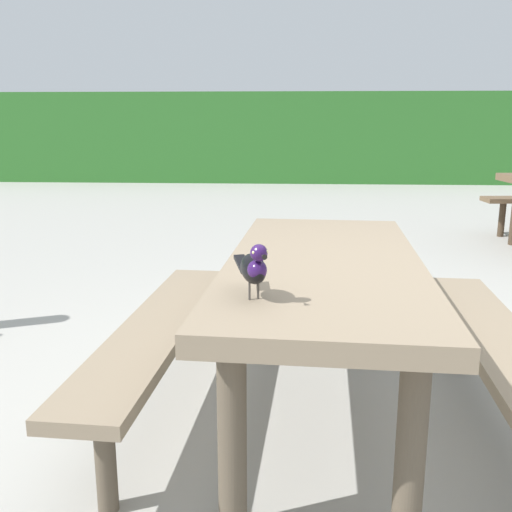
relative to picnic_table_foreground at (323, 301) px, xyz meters
name	(u,v)px	position (x,y,z in m)	size (l,w,h in m)	color
ground_plane	(389,441)	(0.28, -0.11, -0.56)	(60.00, 60.00, 0.00)	#A3A099
hedge_wall	(310,137)	(0.28, 10.45, 0.35)	(28.00, 1.93, 1.82)	#2D6B28
picnic_table_foreground	(323,301)	(0.00, 0.00, 0.00)	(1.78, 1.84, 0.74)	#84725B
bird_grackle	(254,267)	(-0.25, -0.57, 0.29)	(0.13, 0.28, 0.18)	black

